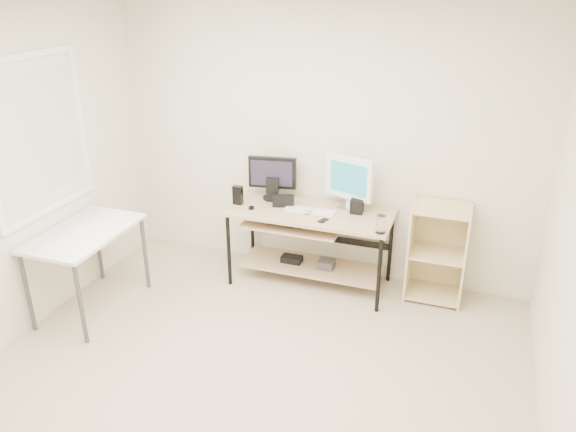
% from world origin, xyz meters
% --- Properties ---
extents(room, '(4.01, 4.01, 2.62)m').
position_xyz_m(room, '(-0.14, 0.04, 1.32)').
color(room, '#B8A68D').
rests_on(room, ground).
extents(desk, '(1.50, 0.65, 0.75)m').
position_xyz_m(desk, '(-0.03, 1.66, 0.54)').
color(desk, tan).
rests_on(desk, ground).
extents(side_table, '(0.60, 1.00, 0.75)m').
position_xyz_m(side_table, '(-1.68, 0.60, 0.67)').
color(side_table, silver).
rests_on(side_table, ground).
extents(shelf_unit, '(0.50, 0.40, 0.90)m').
position_xyz_m(shelf_unit, '(1.15, 1.82, 0.45)').
color(shelf_unit, '#DCC589').
rests_on(shelf_unit, ground).
extents(black_monitor, '(0.46, 0.19, 0.42)m').
position_xyz_m(black_monitor, '(-0.44, 1.82, 0.99)').
color(black_monitor, black).
rests_on(black_monitor, desk).
extents(white_imac, '(0.46, 0.19, 0.50)m').
position_xyz_m(white_imac, '(0.31, 1.81, 1.04)').
color(white_imac, silver).
rests_on(white_imac, desk).
extents(keyboard, '(0.47, 0.14, 0.02)m').
position_xyz_m(keyboard, '(-0.00, 1.64, 0.76)').
color(keyboard, silver).
rests_on(keyboard, desk).
extents(mouse, '(0.10, 0.13, 0.04)m').
position_xyz_m(mouse, '(-0.01, 1.60, 0.77)').
color(mouse, '#B0B0B5').
rests_on(mouse, desk).
extents(center_speaker, '(0.22, 0.15, 0.10)m').
position_xyz_m(center_speaker, '(-0.28, 1.68, 0.80)').
color(center_speaker, black).
rests_on(center_speaker, desk).
extents(speaker_left, '(0.14, 0.14, 0.23)m').
position_xyz_m(speaker_left, '(-0.42, 1.78, 0.87)').
color(speaker_left, black).
rests_on(speaker_left, desk).
extents(speaker_right, '(0.12, 0.12, 0.13)m').
position_xyz_m(speaker_right, '(0.41, 1.76, 0.82)').
color(speaker_right, black).
rests_on(speaker_right, desk).
extents(audio_controller, '(0.09, 0.06, 0.18)m').
position_xyz_m(audio_controller, '(-0.70, 1.59, 0.84)').
color(audio_controller, black).
rests_on(audio_controller, desk).
extents(volume_puck, '(0.06, 0.06, 0.02)m').
position_xyz_m(volume_puck, '(-0.53, 1.52, 0.76)').
color(volume_puck, black).
rests_on(volume_puck, desk).
extents(smartphone, '(0.09, 0.12, 0.01)m').
position_xyz_m(smartphone, '(0.17, 1.48, 0.75)').
color(smartphone, black).
rests_on(smartphone, desk).
extents(coaster, '(0.13, 0.13, 0.01)m').
position_xyz_m(coaster, '(0.69, 1.39, 0.75)').
color(coaster, '#966343').
rests_on(coaster, desk).
extents(drinking_glass, '(0.10, 0.10, 0.16)m').
position_xyz_m(drinking_glass, '(0.69, 1.39, 0.83)').
color(drinking_glass, white).
rests_on(drinking_glass, coaster).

